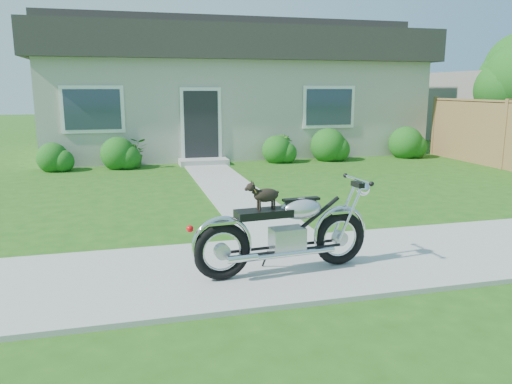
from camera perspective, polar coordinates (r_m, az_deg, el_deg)
ground at (r=7.06m, az=17.54°, el=-6.78°), size 80.00×80.00×0.00m
sidewalk at (r=7.05m, az=17.55°, el=-6.62°), size 24.00×2.20×0.04m
walkway at (r=11.06m, az=-3.13°, el=0.49°), size 1.20×8.00×0.03m
house at (r=18.00m, az=-3.00°, el=11.72°), size 12.60×7.03×4.50m
fence at (r=15.17m, az=26.59°, el=5.87°), size 0.12×6.62×1.90m
shrub_row at (r=14.87m, az=2.28°, el=5.00°), size 11.49×1.07×1.07m
potted_plant_left at (r=14.29m, az=-13.69°, el=4.38°), size 0.80×0.71×0.83m
potted_plant_right at (r=15.01m, az=3.26°, el=5.02°), size 0.60×0.60×0.83m
motorcycle_with_dog at (r=5.88m, az=3.62°, el=-4.49°), size 2.22×0.60×1.10m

